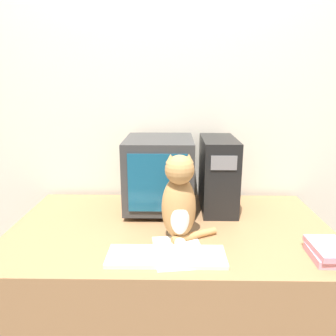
# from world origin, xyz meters

# --- Properties ---
(wall_back) EXTENTS (7.00, 0.05, 2.50)m
(wall_back) POSITION_xyz_m (0.00, 1.01, 1.25)
(wall_back) COLOR beige
(wall_back) RESTS_ON ground_plane
(desk) EXTENTS (1.61, 0.95, 0.75)m
(desk) POSITION_xyz_m (0.00, 0.47, 0.37)
(desk) COLOR #9E7047
(desk) RESTS_ON ground_plane
(crt_monitor) EXTENTS (0.37, 0.43, 0.41)m
(crt_monitor) POSITION_xyz_m (-0.07, 0.71, 0.96)
(crt_monitor) COLOR #333333
(crt_monitor) RESTS_ON desk
(computer_tower) EXTENTS (0.19, 0.40, 0.41)m
(computer_tower) POSITION_xyz_m (0.27, 0.73, 0.95)
(computer_tower) COLOR black
(computer_tower) RESTS_ON desk
(keyboard) EXTENTS (0.49, 0.17, 0.02)m
(keyboard) POSITION_xyz_m (-0.02, 0.15, 0.76)
(keyboard) COLOR silver
(keyboard) RESTS_ON desk
(cat) EXTENTS (0.27, 0.21, 0.41)m
(cat) POSITION_xyz_m (0.04, 0.33, 0.94)
(cat) COLOR #B7844C
(cat) RESTS_ON desk
(book_stack) EXTENTS (0.15, 0.21, 0.06)m
(book_stack) POSITION_xyz_m (0.66, 0.17, 0.78)
(book_stack) COLOR pink
(book_stack) RESTS_ON desk
(pen) EXTENTS (0.12, 0.06, 0.01)m
(pen) POSITION_xyz_m (-0.12, 0.23, 0.75)
(pen) COLOR maroon
(pen) RESTS_ON desk
(paper_sheet) EXTENTS (0.25, 0.32, 0.00)m
(paper_sheet) POSITION_xyz_m (0.04, 0.21, 0.75)
(paper_sheet) COLOR white
(paper_sheet) RESTS_ON desk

